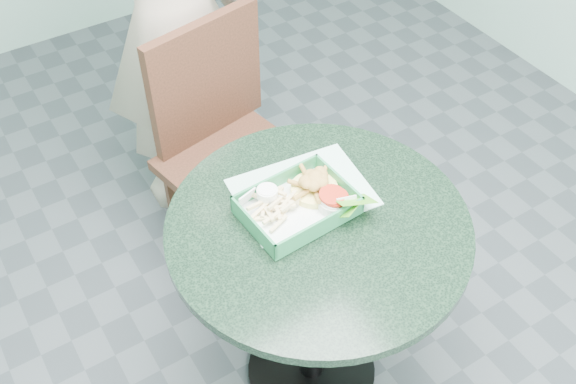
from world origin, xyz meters
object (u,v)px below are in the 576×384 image
cafe_table (316,267)px  food_basket (297,213)px  sauce_ramekin (268,197)px  dining_chair (225,135)px  crab_sandwich (316,189)px

cafe_table → food_basket: size_ratio=2.85×
sauce_ramekin → food_basket: bearing=-53.6°
dining_chair → crab_sandwich: dining_chair is taller
dining_chair → sauce_ramekin: (-0.15, -0.56, 0.27)m
dining_chair → cafe_table: bearing=-107.3°
cafe_table → sauce_ramekin: 0.27m
dining_chair → sauce_ramekin: 0.64m
cafe_table → crab_sandwich: 0.24m
dining_chair → food_basket: 0.68m
dining_chair → food_basket: size_ratio=3.24×
cafe_table → dining_chair: 0.70m
cafe_table → food_basket: (-0.03, 0.06, 0.19)m
food_basket → crab_sandwich: 0.08m
crab_sandwich → sauce_ramekin: bearing=160.2°
sauce_ramekin → crab_sandwich: bearing=-19.8°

